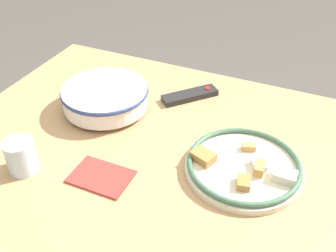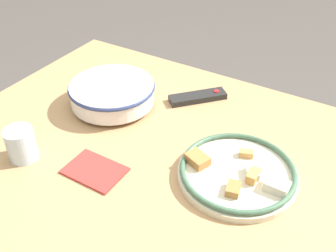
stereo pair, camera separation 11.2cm
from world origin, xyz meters
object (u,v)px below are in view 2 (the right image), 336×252
object	(u,v)px
food_plate	(238,172)
tv_remote	(198,97)
noodle_bowl	(112,93)
drinking_glass	(21,144)

from	to	relation	value
food_plate	tv_remote	size ratio (longest dim) A/B	1.76
noodle_bowl	tv_remote	bearing A→B (deg)	37.49
noodle_bowl	food_plate	size ratio (longest dim) A/B	0.89
noodle_bowl	food_plate	bearing A→B (deg)	-12.17
food_plate	drinking_glass	world-z (taller)	drinking_glass
food_plate	drinking_glass	bearing A→B (deg)	-156.68
drinking_glass	noodle_bowl	bearing A→B (deg)	81.26
drinking_glass	tv_remote	bearing A→B (deg)	61.50
noodle_bowl	tv_remote	world-z (taller)	noodle_bowl
noodle_bowl	food_plate	distance (m)	0.49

